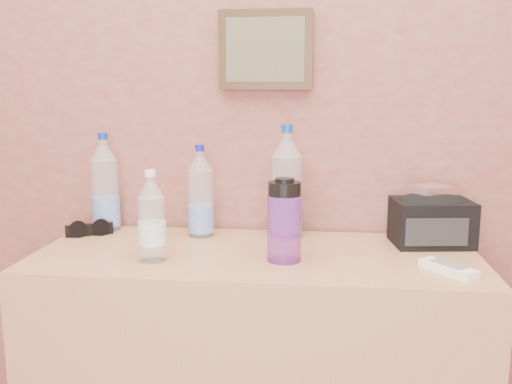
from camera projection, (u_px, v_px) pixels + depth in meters
picture_frame at (265, 50)px, 1.82m from camera, size 0.30×0.03×0.25m
dresser at (256, 379)px, 1.74m from camera, size 1.29×0.54×0.81m
pet_large_a at (105, 188)px, 1.91m from camera, size 0.09×0.09×0.33m
pet_large_b at (287, 188)px, 1.82m from camera, size 0.10×0.10×0.36m
pet_large_c at (201, 196)px, 1.83m from camera, size 0.08×0.08×0.30m
pet_small at (152, 221)px, 1.57m from camera, size 0.07×0.07×0.26m
nalgene_bottle at (284, 220)px, 1.57m from camera, size 0.10×0.10×0.23m
sunglasses at (89, 229)px, 1.86m from camera, size 0.16×0.12×0.04m
ac_remote at (448, 269)px, 1.48m from camera, size 0.14×0.15×0.02m
toiletry_bag at (432, 219)px, 1.74m from camera, size 0.25×0.20×0.16m
foil_packet at (431, 189)px, 1.75m from camera, size 0.14×0.13×0.02m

